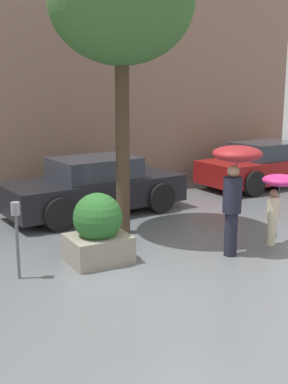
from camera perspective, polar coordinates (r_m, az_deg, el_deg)
ground_plane at (r=7.57m, az=1.77°, el=-10.60°), size 40.00×40.00×0.00m
building_facade at (r=12.96m, az=-13.74°, el=12.23°), size 18.00×0.30×6.00m
planter_box at (r=8.27m, az=-5.48°, el=-4.51°), size 1.02×0.85×1.21m
person_adult at (r=8.54m, az=10.77°, el=2.21°), size 0.87×0.87×1.96m
person_child at (r=9.27m, az=15.59°, el=0.21°), size 0.65×0.65×1.37m
parked_car_near at (r=11.42m, az=-5.83°, el=0.55°), size 4.37×2.18×1.34m
parked_car_far at (r=14.96m, az=14.21°, el=3.05°), size 4.23×2.01×1.34m
street_tree at (r=9.67m, az=-2.71°, el=21.43°), size 2.78×2.78×5.70m
parking_meter at (r=7.66m, az=-14.90°, el=-3.70°), size 0.14×0.14×1.24m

